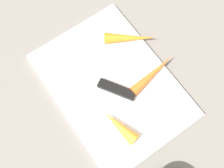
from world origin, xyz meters
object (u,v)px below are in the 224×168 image
Objects in this scene: carrot_longest at (153,73)px; carrot_shortest at (119,126)px; cutting_board at (112,85)px; knife at (110,89)px; carrot_medium at (130,38)px.

carrot_shortest reaches higher than carrot_longest.
cutting_board is 2.01× the size of knife.
cutting_board is 0.02m from knife.
knife is 0.09m from carrot_shortest.
carrot_shortest is (-0.16, 0.15, 0.00)m from carrot_medium.
carrot_shortest is (-0.09, 0.03, 0.01)m from knife.
carrot_medium is 0.11m from carrot_longest.
carrot_medium is 0.93× the size of carrot_longest.
carrot_longest is at bearing -79.36° from carrot_shortest.
carrot_medium is (0.08, -0.11, 0.01)m from knife.
carrot_shortest is at bearing 153.97° from cutting_board.
carrot_longest is at bearing -112.07° from cutting_board.
cutting_board is 2.70× the size of carrot_longest.
carrot_medium is at bearing -53.80° from carrot_shortest.
cutting_board is at bearing -88.55° from knife.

